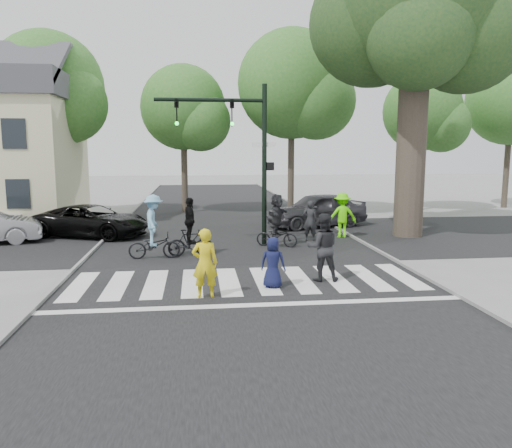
{
  "coord_description": "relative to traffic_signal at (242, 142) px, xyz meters",
  "views": [
    {
      "loc": [
        -1.35,
        -12.39,
        3.6
      ],
      "look_at": [
        0.5,
        3.0,
        1.3
      ],
      "focal_mm": 35.0,
      "sensor_mm": 36.0,
      "label": 1
    }
  ],
  "objects": [
    {
      "name": "cyclist_mid",
      "position": [
        -1.94,
        -1.62,
        -3.07
      ],
      "size": [
        1.59,
        0.99,
        2.01
      ],
      "color": "black",
      "rests_on": "ground"
    },
    {
      "name": "bystander_hivis",
      "position": [
        4.28,
        1.29,
        -2.97
      ],
      "size": [
        1.23,
        0.74,
        1.86
      ],
      "primitive_type": "imported",
      "rotation": [
        0.0,
        0.0,
        3.1
      ],
      "color": "#5DFF04",
      "rests_on": "ground"
    },
    {
      "name": "bg_tree_4",
      "position": [
        11.88,
        9.93,
        1.73
      ],
      "size": [
        4.83,
        4.6,
        8.15
      ],
      "color": "brown",
      "rests_on": "ground"
    },
    {
      "name": "bystander_dark",
      "position": [
        2.78,
        0.67,
        -3.09
      ],
      "size": [
        0.67,
        0.51,
        1.62
      ],
      "primitive_type": "imported",
      "rotation": [
        0.0,
        0.0,
        2.91
      ],
      "color": "black",
      "rests_on": "ground"
    },
    {
      "name": "car_suv",
      "position": [
        -6.06,
        2.75,
        -3.23
      ],
      "size": [
        5.29,
        3.82,
        1.34
      ],
      "primitive_type": "imported",
      "rotation": [
        0.0,
        0.0,
        1.2
      ],
      "color": "black",
      "rests_on": "ground"
    },
    {
      "name": "ground",
      "position": [
        -0.35,
        -6.2,
        -3.9
      ],
      "size": [
        120.0,
        120.0,
        0.0
      ],
      "primitive_type": "plane",
      "color": "gray",
      "rests_on": "ground"
    },
    {
      "name": "road_stem",
      "position": [
        -0.35,
        -1.2,
        -3.9
      ],
      "size": [
        10.0,
        70.0,
        0.01
      ],
      "primitive_type": "cube",
      "color": "black",
      "rests_on": "ground"
    },
    {
      "name": "cyclist_right",
      "position": [
        1.27,
        -0.39,
        -3.01
      ],
      "size": [
        1.66,
        1.53,
        1.99
      ],
      "color": "black",
      "rests_on": "ground"
    },
    {
      "name": "road_cross",
      "position": [
        -0.35,
        1.8,
        -3.89
      ],
      "size": [
        70.0,
        10.0,
        0.01
      ],
      "primitive_type": "cube",
      "color": "black",
      "rests_on": "ground"
    },
    {
      "name": "pedestrian_child",
      "position": [
        0.26,
        -5.93,
        -3.22
      ],
      "size": [
        0.77,
        0.64,
        1.36
      ],
      "primitive_type": "imported",
      "rotation": [
        0.0,
        0.0,
        2.79
      ],
      "color": "#12163B",
      "rests_on": "ground"
    },
    {
      "name": "crosswalk",
      "position": [
        -0.35,
        -5.54,
        -3.89
      ],
      "size": [
        10.0,
        3.85,
        0.01
      ],
      "color": "silver",
      "rests_on": "ground"
    },
    {
      "name": "pedestrian_adult",
      "position": [
        1.74,
        -5.39,
        -2.96
      ],
      "size": [
        1.0,
        0.82,
        1.89
      ],
      "primitive_type": "imported",
      "rotation": [
        0.0,
        0.0,
        3.02
      ],
      "color": "black",
      "rests_on": "ground"
    },
    {
      "name": "curb_left",
      "position": [
        -5.4,
        -1.2,
        -3.85
      ],
      "size": [
        0.1,
        70.0,
        0.1
      ],
      "primitive_type": "cube",
      "color": "gray",
      "rests_on": "ground"
    },
    {
      "name": "curb_right",
      "position": [
        4.7,
        -1.2,
        -3.85
      ],
      "size": [
        0.1,
        70.0,
        0.1
      ],
      "primitive_type": "cube",
      "color": "gray",
      "rests_on": "ground"
    },
    {
      "name": "pedestrian_woman",
      "position": [
        -1.53,
        -6.63,
        -3.04
      ],
      "size": [
        0.63,
        0.42,
        1.73
      ],
      "primitive_type": "imported",
      "rotation": [
        0.0,
        0.0,
        3.15
      ],
      "color": "yellow",
      "rests_on": "ground"
    },
    {
      "name": "bg_tree_3",
      "position": [
        3.95,
        9.07,
        3.04
      ],
      "size": [
        6.3,
        6.0,
        10.2
      ],
      "color": "brown",
      "rests_on": "ground"
    },
    {
      "name": "car_grey",
      "position": [
        3.95,
        4.26,
        -3.09
      ],
      "size": [
        5.11,
        3.19,
        1.62
      ],
      "primitive_type": "imported",
      "rotation": [
        0.0,
        0.0,
        -1.28
      ],
      "color": "#3B3A40",
      "rests_on": "ground"
    },
    {
      "name": "bg_tree_1",
      "position": [
        -9.06,
        9.28,
        2.75
      ],
      "size": [
        6.09,
        5.8,
        9.8
      ],
      "color": "brown",
      "rests_on": "ground"
    },
    {
      "name": "traffic_signal",
      "position": [
        0.0,
        0.0,
        0.0
      ],
      "size": [
        4.45,
        0.29,
        6.0
      ],
      "color": "black",
      "rests_on": "ground"
    },
    {
      "name": "cyclist_left",
      "position": [
        -3.13,
        -1.95,
        -2.97
      ],
      "size": [
        1.72,
        1.13,
        2.15
      ],
      "color": "black",
      "rests_on": "ground"
    },
    {
      "name": "eucalyptus",
      "position": [
        7.18,
        1.47,
        5.18
      ],
      "size": [
        8.3,
        7.2,
        13.0
      ],
      "color": "brown",
      "rests_on": "ground"
    },
    {
      "name": "bg_tree_2",
      "position": [
        -2.11,
        10.42,
        1.88
      ],
      "size": [
        5.04,
        4.8,
        8.4
      ],
      "color": "brown",
      "rests_on": "ground"
    }
  ]
}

